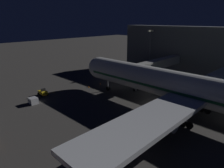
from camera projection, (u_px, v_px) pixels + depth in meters
ground_plane at (152, 105)px, 45.80m from camera, size 320.00×320.00×0.00m
airliner_at_gate at (199, 92)px, 37.47m from camera, size 55.71×61.91×18.47m
jet_bridge at (153, 65)px, 58.66m from camera, size 24.35×3.40×7.35m
apron_floodlight_mast at (150, 47)px, 72.93m from camera, size 2.90×0.50×14.96m
baggage_tug_lead at (43, 93)px, 51.31m from camera, size 1.86×2.34×1.95m
baggage_container_mid_row at (33, 101)px, 46.30m from camera, size 1.74×1.87×1.45m
traffic_cone_nose_port at (100, 83)px, 60.39m from camera, size 0.36×0.36×0.55m
traffic_cone_nose_starboard at (89, 87)px, 57.40m from camera, size 0.36×0.36×0.55m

